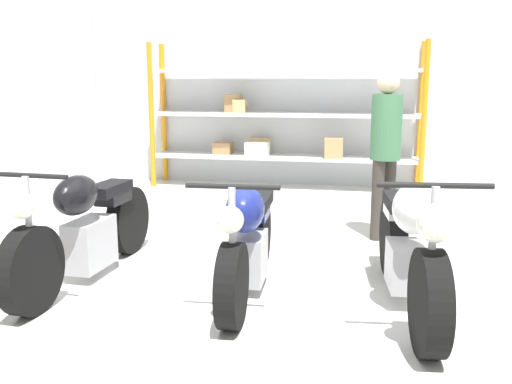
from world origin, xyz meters
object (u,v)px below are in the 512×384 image
(motorcycle_blue, at_px, (248,240))
(person_browsing, at_px, (386,141))
(motorcycle_white, at_px, (410,247))
(shelving_rack, at_px, (280,119))
(motorcycle_black, at_px, (86,228))

(motorcycle_blue, distance_m, person_browsing, 2.21)
(motorcycle_blue, xyz_separation_m, person_browsing, (1.11, 1.81, 0.62))
(motorcycle_white, height_order, person_browsing, person_browsing)
(shelving_rack, xyz_separation_m, motorcycle_white, (1.67, -4.62, -0.60))
(shelving_rack, height_order, person_browsing, shelving_rack)
(motorcycle_black, height_order, motorcycle_blue, motorcycle_black)
(person_browsing, bearing_deg, motorcycle_white, 137.68)
(shelving_rack, height_order, motorcycle_blue, shelving_rack)
(shelving_rack, distance_m, motorcycle_white, 4.95)
(motorcycle_black, xyz_separation_m, motorcycle_blue, (1.42, -0.03, -0.01))
(shelving_rack, distance_m, motorcycle_blue, 4.58)
(motorcycle_white, bearing_deg, motorcycle_black, -98.88)
(shelving_rack, relative_size, person_browsing, 2.37)
(motorcycle_white, xyz_separation_m, person_browsing, (-0.14, 1.91, 0.58))
(shelving_rack, relative_size, motorcycle_blue, 2.14)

